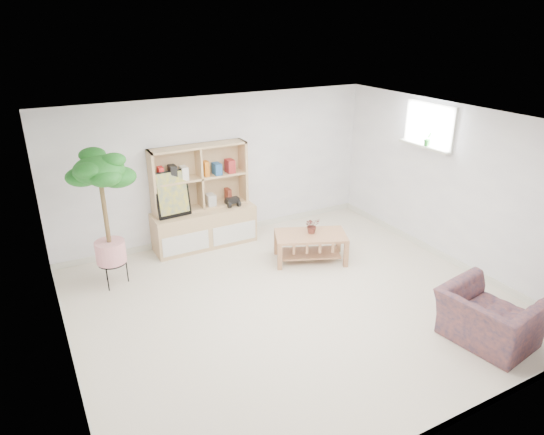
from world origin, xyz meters
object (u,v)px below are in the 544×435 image
floor_tree (106,221)px  armchair (489,314)px  storage_unit (203,198)px  coffee_table (310,247)px

floor_tree → armchair: size_ratio=1.97×
storage_unit → coffee_table: bearing=-46.1°
coffee_table → floor_tree: 3.03m
coffee_table → armchair: size_ratio=1.09×
storage_unit → armchair: size_ratio=1.69×
coffee_table → armchair: 2.80m
storage_unit → floor_tree: floor_tree is taller
coffee_table → storage_unit: bearing=156.9°
coffee_table → armchair: (0.70, -2.71, 0.15)m
storage_unit → floor_tree: 1.72m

